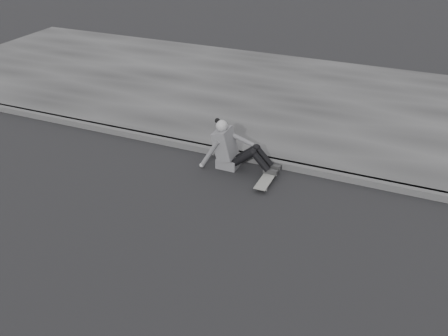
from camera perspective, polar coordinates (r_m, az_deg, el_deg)
name	(u,v)px	position (r m, az deg, el deg)	size (l,w,h in m)	color
ground	(368,294)	(6.47, 16.17, -13.65)	(80.00, 80.00, 0.00)	black
curb	(395,187)	(8.54, 18.96, -2.05)	(24.00, 0.16, 0.12)	#444444
sidewalk	(412,118)	(11.26, 20.73, 5.42)	(24.00, 6.00, 0.12)	#363636
skateboard	(267,179)	(8.31, 4.95, -1.21)	(0.20, 0.78, 0.09)	gray
seated_woman	(232,149)	(8.59, 0.93, 2.20)	(1.38, 0.46, 0.88)	#575759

